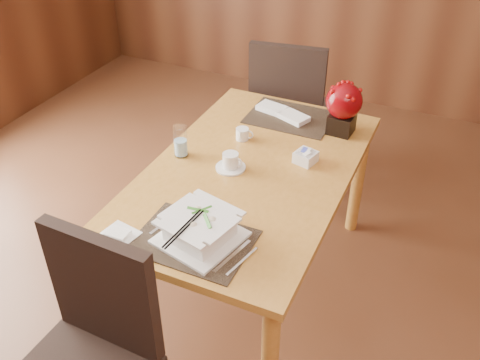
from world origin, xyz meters
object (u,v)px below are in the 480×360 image
at_px(berry_decor, 344,106).
at_px(dining_table, 250,186).
at_px(sugar_caddy, 306,157).
at_px(far_chair, 289,106).
at_px(bread_plate, 118,236).
at_px(water_glass, 180,141).
at_px(soup_setting, 200,229).
at_px(creamer_jug, 242,134).
at_px(coffee_cup, 231,162).
at_px(near_chair, 89,349).

bearing_deg(berry_decor, dining_table, -119.61).
distance_m(sugar_caddy, far_chair, 0.93).
bearing_deg(bread_plate, berry_decor, 63.65).
bearing_deg(berry_decor, water_glass, -140.23).
height_order(dining_table, sugar_caddy, sugar_caddy).
relative_size(soup_setting, sugar_caddy, 3.76).
bearing_deg(soup_setting, water_glass, 139.78).
bearing_deg(creamer_jug, coffee_cup, -84.20).
relative_size(sugar_caddy, near_chair, 0.09).
relative_size(creamer_jug, near_chair, 0.08).
bearing_deg(soup_setting, bread_plate, -145.23).
bearing_deg(far_chair, bread_plate, 77.15).
bearing_deg(water_glass, bread_plate, -83.80).
height_order(dining_table, creamer_jug, creamer_jug).
xyz_separation_m(creamer_jug, bread_plate, (-0.14, -0.89, -0.03)).
bearing_deg(water_glass, soup_setting, -53.64).
xyz_separation_m(coffee_cup, bread_plate, (-0.20, -0.62, -0.03)).
relative_size(berry_decor, far_chair, 0.27).
distance_m(bread_plate, far_chair, 1.66).
xyz_separation_m(soup_setting, berry_decor, (0.27, 1.04, 0.10)).
relative_size(sugar_caddy, berry_decor, 0.34).
xyz_separation_m(dining_table, near_chair, (-0.17, -1.03, -0.09)).
relative_size(creamer_jug, far_chair, 0.08).
relative_size(dining_table, soup_setting, 4.30).
bearing_deg(far_chair, creamer_jug, 82.57).
xyz_separation_m(soup_setting, far_chair, (-0.18, 1.52, -0.23)).
height_order(dining_table, far_chair, far_chair).
height_order(water_glass, berry_decor, berry_decor).
height_order(creamer_jug, near_chair, near_chair).
height_order(water_glass, near_chair, near_chair).
bearing_deg(sugar_caddy, coffee_cup, -147.08).
height_order(dining_table, bread_plate, bread_plate).
relative_size(water_glass, far_chair, 0.15).
bearing_deg(bread_plate, near_chair, -73.76).
relative_size(sugar_caddy, bread_plate, 0.67).
height_order(dining_table, soup_setting, soup_setting).
height_order(dining_table, water_glass, water_glass).
bearing_deg(berry_decor, far_chair, 133.32).
bearing_deg(berry_decor, soup_setting, -104.53).
relative_size(water_glass, creamer_jug, 1.86).
bearing_deg(near_chair, dining_table, 82.48).
bearing_deg(soup_setting, near_chair, -97.88).
bearing_deg(coffee_cup, berry_decor, 55.07).
height_order(sugar_caddy, berry_decor, berry_decor).
bearing_deg(bread_plate, soup_setting, 21.35).
xyz_separation_m(berry_decor, bread_plate, (-0.58, -1.16, -0.15)).
distance_m(water_glass, sugar_caddy, 0.60).
height_order(soup_setting, near_chair, near_chair).
relative_size(coffee_cup, water_glass, 0.90).
bearing_deg(coffee_cup, near_chair, -95.01).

